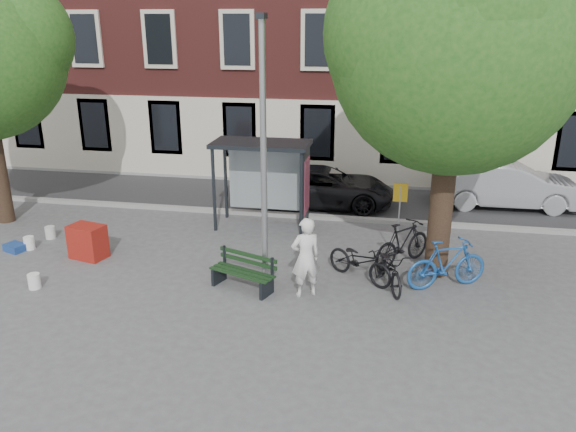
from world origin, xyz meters
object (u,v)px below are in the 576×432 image
(lamppost, at_px, (264,173))
(bike_c, at_px, (389,268))
(bike_a, at_px, (360,261))
(car_dark, at_px, (324,187))
(bike_d, at_px, (403,243))
(car_silver, at_px, (507,185))
(painter, at_px, (306,257))
(red_stand, at_px, (88,242))
(bus_shelter, at_px, (275,165))
(bike_b, at_px, (447,264))
(notice_sign, at_px, (400,204))
(bench, at_px, (243,274))

(lamppost, height_order, bike_c, lamppost)
(bike_a, distance_m, bike_c, 0.74)
(bike_c, xyz_separation_m, car_dark, (-2.26, 5.92, 0.17))
(bike_d, xyz_separation_m, car_silver, (3.47, 5.46, 0.19))
(lamppost, distance_m, painter, 2.12)
(red_stand, bearing_deg, bike_d, 7.49)
(red_stand, bearing_deg, bus_shelter, 36.89)
(bike_c, xyz_separation_m, red_stand, (-7.84, 0.31, -0.03))
(bike_b, distance_m, bike_d, 1.54)
(bike_a, distance_m, car_dark, 5.87)
(bus_shelter, height_order, notice_sign, bus_shelter)
(car_dark, bearing_deg, bike_d, -152.90)
(car_silver, bearing_deg, bus_shelter, 112.36)
(bike_a, height_order, bike_b, bike_b)
(car_dark, bearing_deg, bike_a, -167.01)
(notice_sign, bearing_deg, lamppost, -143.26)
(lamppost, xyz_separation_m, car_dark, (0.59, 6.43, -2.13))
(bike_a, bearing_deg, car_dark, 51.11)
(bike_d, relative_size, red_stand, 2.16)
(lamppost, xyz_separation_m, bike_b, (4.18, 0.73, -2.18))
(bench, relative_size, bike_d, 0.86)
(bike_a, bearing_deg, bike_c, -75.42)
(bike_b, distance_m, car_silver, 7.07)
(bike_d, height_order, car_silver, car_silver)
(lamppost, bearing_deg, car_silver, 47.95)
(notice_sign, bearing_deg, bus_shelter, 153.28)
(bike_b, bearing_deg, red_stand, 64.15)
(lamppost, bearing_deg, bike_a, 19.65)
(bike_a, xyz_separation_m, car_dark, (-1.57, 5.66, 0.16))
(car_dark, bearing_deg, bus_shelter, 150.16)
(lamppost, relative_size, bike_c, 3.34)
(car_dark, xyz_separation_m, car_silver, (6.05, 0.93, 0.12))
(painter, height_order, bench, painter)
(painter, height_order, notice_sign, notice_sign)
(bench, height_order, bike_c, bike_c)
(car_silver, bearing_deg, painter, 141.66)
(bike_d, bearing_deg, bike_a, 90.18)
(bike_b, xyz_separation_m, bike_d, (-1.01, 1.17, -0.02))
(car_silver, height_order, red_stand, car_silver)
(painter, height_order, bike_a, painter)
(bike_c, relative_size, car_silver, 0.39)
(bike_b, distance_m, bike_c, 1.35)
(car_silver, bearing_deg, bike_b, 157.84)
(painter, distance_m, bench, 1.58)
(lamppost, distance_m, red_stand, 5.56)
(bench, bearing_deg, car_silver, 67.67)
(bike_a, relative_size, bike_b, 0.93)
(red_stand, bearing_deg, bike_b, -0.58)
(red_stand, relative_size, notice_sign, 0.43)
(bike_a, height_order, bike_c, bike_a)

